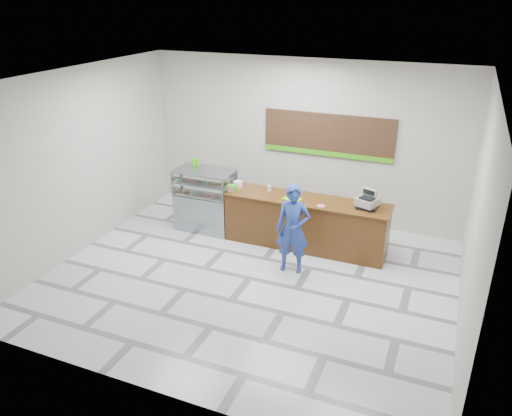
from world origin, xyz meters
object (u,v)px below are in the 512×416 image
at_px(sales_counter, 305,223).
at_px(customer, 293,229).
at_px(serving_tray, 292,199).
at_px(cash_register, 368,201).
at_px(display_case, 205,199).

distance_m(sales_counter, customer, 1.02).
bearing_deg(serving_tray, cash_register, 23.91).
height_order(display_case, cash_register, cash_register).
relative_size(sales_counter, cash_register, 6.83).
relative_size(cash_register, customer, 0.29).
bearing_deg(sales_counter, cash_register, 2.16).
bearing_deg(serving_tray, display_case, -166.25).
xyz_separation_m(serving_tray, customer, (0.30, -0.85, -0.21)).
distance_m(cash_register, serving_tray, 1.43).
bearing_deg(customer, cash_register, 33.90).
bearing_deg(customer, sales_counter, 84.55).
bearing_deg(cash_register, customer, -116.82).
distance_m(serving_tray, customer, 0.93).
xyz_separation_m(sales_counter, cash_register, (1.16, 0.04, 0.64)).
bearing_deg(customer, display_case, 148.33).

